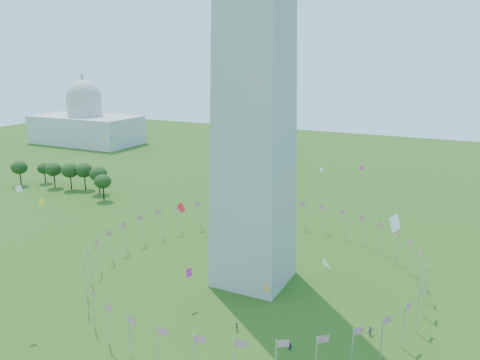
% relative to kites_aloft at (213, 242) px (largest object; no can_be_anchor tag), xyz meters
% --- Properties ---
extents(flag_ring, '(80.24, 80.24, 9.00)m').
position_rel_kites_aloft_xyz_m(flag_ring, '(-4.24, 27.39, -16.24)').
color(flag_ring, silver).
rests_on(flag_ring, ground).
extents(capitol_building, '(70.00, 35.00, 46.00)m').
position_rel_kites_aloft_xyz_m(capitol_building, '(-184.24, 157.39, 2.26)').
color(capitol_building, beige).
rests_on(capitol_building, ground).
extents(kites_aloft, '(135.77, 68.74, 31.07)m').
position_rel_kites_aloft_xyz_m(kites_aloft, '(0.00, 0.00, 0.00)').
color(kites_aloft, white).
rests_on(kites_aloft, ground).
extents(tree_line_west, '(55.14, 15.68, 11.26)m').
position_rel_kites_aloft_xyz_m(tree_line_west, '(-108.59, 68.32, -15.35)').
color(tree_line_west, '#264B19').
rests_on(tree_line_west, ground).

